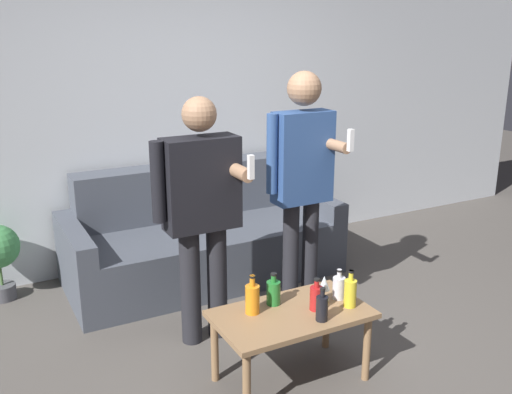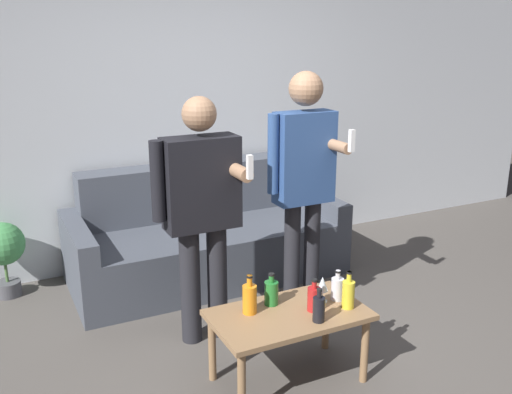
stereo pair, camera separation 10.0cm
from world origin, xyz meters
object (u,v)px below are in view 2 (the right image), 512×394
at_px(couch, 205,238).
at_px(person_standing_right, 303,175).
at_px(person_standing_left, 201,205).
at_px(bottle_orange, 250,298).
at_px(coffee_table, 289,322).

relative_size(couch, person_standing_right, 1.27).
bearing_deg(person_standing_left, person_standing_right, 2.34).
bearing_deg(bottle_orange, person_standing_left, 95.70).
height_order(bottle_orange, person_standing_right, person_standing_right).
bearing_deg(couch, person_standing_right, -68.27).
relative_size(couch, bottle_orange, 9.52).
bearing_deg(couch, bottle_orange, -101.93).
bearing_deg(coffee_table, couch, 85.60).
distance_m(coffee_table, person_standing_right, 1.06).
height_order(bottle_orange, person_standing_left, person_standing_left).
bearing_deg(couch, coffee_table, -94.40).
bearing_deg(person_standing_right, couch, 111.73).
distance_m(couch, person_standing_left, 1.19).
height_order(couch, person_standing_right, person_standing_right).
relative_size(coffee_table, person_standing_right, 0.51).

